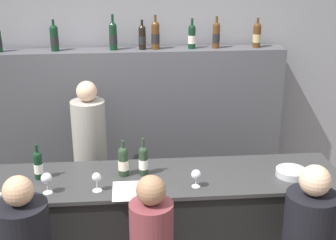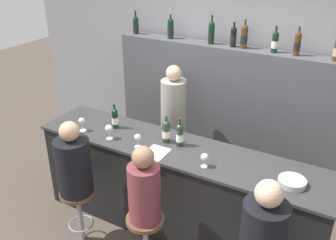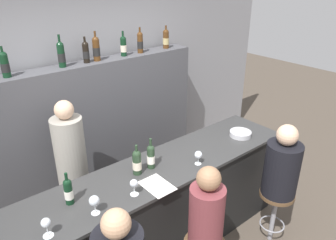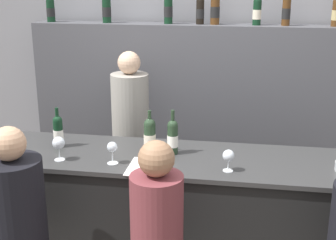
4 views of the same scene
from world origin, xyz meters
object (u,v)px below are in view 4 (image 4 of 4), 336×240
at_px(wine_bottle_counter_1, 150,135).
at_px(wine_bottle_backbar_5, 257,11).
at_px(guest_seated_left, 15,202).
at_px(wine_bottle_backbar_6, 286,10).
at_px(wine_bottle_backbar_3, 200,10).
at_px(guest_seated_middle, 157,214).
at_px(wine_bottle_backbar_1, 107,8).
at_px(wine_bottle_backbar_0, 51,9).
at_px(wine_glass_0, 6,141).
at_px(wine_glass_1, 59,144).
at_px(wine_bottle_counter_2, 173,136).
at_px(wine_bottle_backbar_4, 215,8).
at_px(wine_bottle_counter_0, 58,131).
at_px(wine_glass_2, 112,148).
at_px(wine_glass_3, 228,156).
at_px(bartender, 131,151).
at_px(wine_bottle_backbar_2, 168,8).

xyz_separation_m(wine_bottle_counter_1, wine_bottle_backbar_5, (0.69, 1.23, 0.74)).
bearing_deg(guest_seated_left, wine_bottle_backbar_6, 51.00).
bearing_deg(wine_bottle_backbar_3, wine_bottle_backbar_6, -0.00).
bearing_deg(guest_seated_middle, wine_bottle_backbar_1, 112.90).
distance_m(wine_bottle_backbar_0, wine_glass_0, 1.67).
distance_m(wine_glass_1, guest_seated_middle, 0.89).
distance_m(wine_bottle_counter_2, wine_bottle_backbar_5, 1.53).
bearing_deg(guest_seated_left, wine_glass_1, 79.78).
bearing_deg(wine_bottle_backbar_4, wine_bottle_counter_0, -128.62).
relative_size(wine_glass_2, wine_glass_3, 1.05).
bearing_deg(bartender, wine_bottle_backbar_6, 21.60).
bearing_deg(wine_bottle_backbar_5, wine_bottle_counter_0, -137.45).
bearing_deg(wine_bottle_backbar_2, guest_seated_left, -106.10).
relative_size(wine_bottle_counter_0, wine_bottle_backbar_3, 0.98).
height_order(wine_bottle_backbar_2, wine_glass_0, wine_bottle_backbar_2).
bearing_deg(wine_bottle_backbar_4, wine_glass_3, -82.05).
bearing_deg(wine_glass_0, wine_bottle_counter_0, 41.39).
height_order(wine_bottle_counter_0, wine_bottle_backbar_1, wine_bottle_backbar_1).
bearing_deg(wine_bottle_backbar_3, wine_bottle_counter_0, -124.76).
bearing_deg(wine_bottle_backbar_3, wine_bottle_backbar_0, -180.00).
bearing_deg(guest_seated_middle, wine_bottle_counter_0, 139.62).
bearing_deg(wine_glass_2, wine_bottle_backbar_6, 52.48).
height_order(wine_bottle_counter_2, wine_bottle_backbar_5, wine_bottle_backbar_5).
bearing_deg(wine_bottle_backbar_2, wine_bottle_counter_0, -114.98).
bearing_deg(wine_bottle_backbar_5, wine_bottle_backbar_3, 180.00).
xyz_separation_m(wine_bottle_counter_1, wine_bottle_backbar_3, (0.20, 1.23, 0.74)).
height_order(wine_glass_2, bartender, bartender).
relative_size(wine_bottle_backbar_4, wine_bottle_backbar_5, 1.13).
bearing_deg(wine_bottle_backbar_1, guest_seated_middle, -67.10).
height_order(wine_bottle_counter_0, wine_bottle_backbar_2, wine_bottle_backbar_2).
height_order(wine_bottle_counter_1, wine_bottle_backbar_4, wine_bottle_backbar_4).
bearing_deg(wine_glass_2, wine_bottle_backbar_5, 58.91).
bearing_deg(guest_seated_middle, wine_glass_1, 147.30).
relative_size(wine_bottle_counter_1, wine_bottle_backbar_6, 0.94).
relative_size(wine_bottle_counter_0, wine_bottle_backbar_0, 0.94).
relative_size(wine_bottle_backbar_5, wine_bottle_backbar_6, 0.94).
distance_m(wine_bottle_counter_0, wine_bottle_backbar_6, 2.15).
bearing_deg(wine_glass_3, wine_glass_1, 180.00).
bearing_deg(wine_bottle_backbar_2, wine_bottle_backbar_5, 0.00).
distance_m(wine_bottle_backbar_6, guest_seated_middle, 2.29).
bearing_deg(guest_seated_middle, guest_seated_left, 180.00).
relative_size(wine_bottle_counter_0, wine_glass_0, 1.84).
bearing_deg(wine_bottle_backbar_5, wine_bottle_counter_1, -119.31).
distance_m(wine_bottle_counter_2, wine_bottle_backbar_0, 1.96).
bearing_deg(bartender, wine_bottle_backbar_1, 122.92).
bearing_deg(wine_bottle_backbar_0, wine_glass_2, -56.42).
relative_size(wine_bottle_backbar_5, wine_glass_2, 2.02).
relative_size(wine_bottle_counter_2, wine_glass_1, 1.92).
height_order(wine_bottle_backbar_2, wine_bottle_backbar_3, wine_bottle_backbar_2).
bearing_deg(wine_glass_1, wine_glass_2, 0.00).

